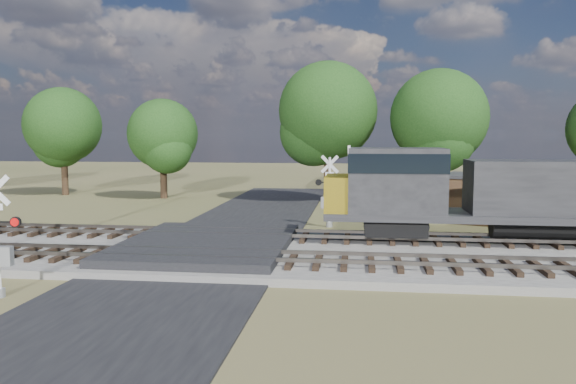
# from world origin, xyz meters

# --- Properties ---
(ground) EXTENTS (160.00, 160.00, 0.00)m
(ground) POSITION_xyz_m (0.00, 0.00, 0.00)
(ground) COLOR #4F522C
(ground) RESTS_ON ground
(ballast_bed) EXTENTS (140.00, 10.00, 0.30)m
(ballast_bed) POSITION_xyz_m (10.00, 0.50, 0.15)
(ballast_bed) COLOR gray
(ballast_bed) RESTS_ON ground
(road) EXTENTS (7.00, 60.00, 0.08)m
(road) POSITION_xyz_m (0.00, 0.00, 0.04)
(road) COLOR black
(road) RESTS_ON ground
(crossing_panel) EXTENTS (7.00, 9.00, 0.62)m
(crossing_panel) POSITION_xyz_m (0.00, 0.50, 0.32)
(crossing_panel) COLOR #262628
(crossing_panel) RESTS_ON ground
(track_near) EXTENTS (140.00, 2.60, 0.33)m
(track_near) POSITION_xyz_m (3.12, -2.00, 0.41)
(track_near) COLOR black
(track_near) RESTS_ON ballast_bed
(track_far) EXTENTS (140.00, 2.60, 0.33)m
(track_far) POSITION_xyz_m (3.12, 3.00, 0.41)
(track_far) COLOR black
(track_far) RESTS_ON ballast_bed
(crossing_signal_near) EXTENTS (1.57, 0.37, 3.91)m
(crossing_signal_near) POSITION_xyz_m (-4.69, -6.70, 1.63)
(crossing_signal_near) COLOR silver
(crossing_signal_near) RESTS_ON ground
(crossing_signal_far) EXTENTS (1.61, 0.42, 4.03)m
(crossing_signal_far) POSITION_xyz_m (4.80, 8.36, 1.68)
(crossing_signal_far) COLOR silver
(crossing_signal_far) RESTS_ON ground
(equipment_shed) EXTENTS (5.43, 5.43, 2.82)m
(equipment_shed) POSITION_xyz_m (13.66, 11.55, 1.43)
(equipment_shed) COLOR #4C3020
(equipment_shed) RESTS_ON ground
(treeline) EXTENTS (83.51, 11.82, 11.88)m
(treeline) POSITION_xyz_m (7.14, 20.68, 6.57)
(treeline) COLOR black
(treeline) RESTS_ON ground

